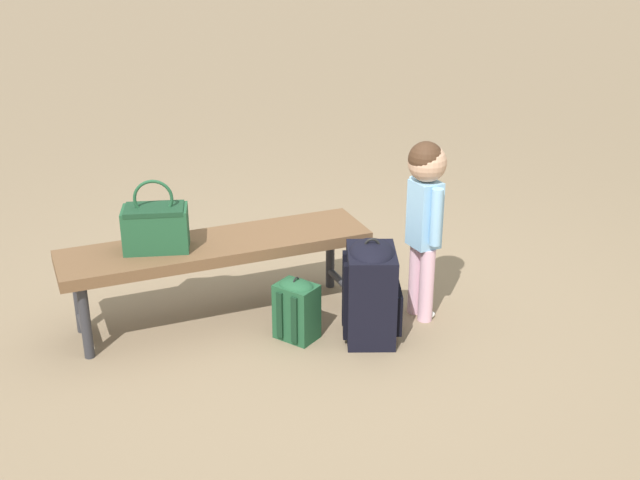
{
  "coord_description": "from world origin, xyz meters",
  "views": [
    {
      "loc": [
        -0.57,
        -3.69,
        2.07
      ],
      "look_at": [
        0.06,
        0.12,
        0.45
      ],
      "focal_mm": 45.51,
      "sensor_mm": 36.0,
      "label": 1
    }
  ],
  "objects_px": {
    "backpack_large": "(371,289)",
    "backpack_small": "(297,308)",
    "child_standing": "(425,203)",
    "park_bench": "(216,251)",
    "handbag": "(156,226)"
  },
  "relations": [
    {
      "from": "handbag",
      "to": "backpack_large",
      "type": "height_order",
      "value": "handbag"
    },
    {
      "from": "child_standing",
      "to": "backpack_large",
      "type": "relative_size",
      "value": 1.77
    },
    {
      "from": "handbag",
      "to": "park_bench",
      "type": "bearing_deg",
      "value": 10.5
    },
    {
      "from": "backpack_small",
      "to": "child_standing",
      "type": "bearing_deg",
      "value": 10.4
    },
    {
      "from": "child_standing",
      "to": "park_bench",
      "type": "bearing_deg",
      "value": 172.49
    },
    {
      "from": "backpack_large",
      "to": "backpack_small",
      "type": "bearing_deg",
      "value": 171.98
    },
    {
      "from": "park_bench",
      "to": "child_standing",
      "type": "distance_m",
      "value": 1.1
    },
    {
      "from": "handbag",
      "to": "child_standing",
      "type": "xyz_separation_m",
      "value": [
        1.36,
        -0.09,
        0.07
      ]
    },
    {
      "from": "child_standing",
      "to": "backpack_small",
      "type": "bearing_deg",
      "value": -169.6
    },
    {
      "from": "child_standing",
      "to": "backpack_large",
      "type": "height_order",
      "value": "child_standing"
    },
    {
      "from": "backpack_large",
      "to": "child_standing",
      "type": "bearing_deg",
      "value": 29.77
    },
    {
      "from": "backpack_large",
      "to": "park_bench",
      "type": "bearing_deg",
      "value": 157.1
    },
    {
      "from": "backpack_large",
      "to": "backpack_small",
      "type": "xyz_separation_m",
      "value": [
        -0.37,
        0.05,
        -0.1
      ]
    },
    {
      "from": "park_bench",
      "to": "handbag",
      "type": "relative_size",
      "value": 4.48
    },
    {
      "from": "park_bench",
      "to": "backpack_small",
      "type": "bearing_deg",
      "value": -34.89
    }
  ]
}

